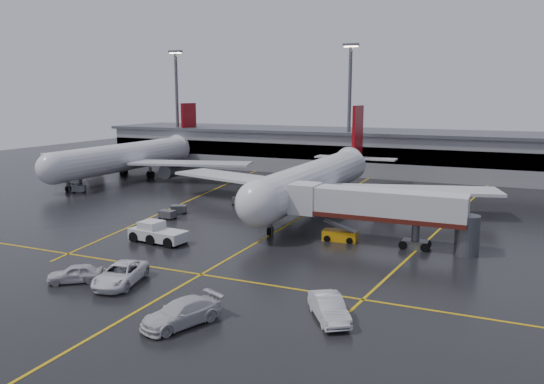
% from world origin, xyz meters
% --- Properties ---
extents(ground, '(220.00, 220.00, 0.00)m').
position_xyz_m(ground, '(0.00, 0.00, 0.00)').
color(ground, black).
rests_on(ground, ground).
extents(apron_line_centre, '(0.25, 90.00, 0.02)m').
position_xyz_m(apron_line_centre, '(0.00, 0.00, 0.01)').
color(apron_line_centre, gold).
rests_on(apron_line_centre, ground).
extents(apron_line_stop, '(60.00, 0.25, 0.02)m').
position_xyz_m(apron_line_stop, '(0.00, -22.00, 0.01)').
color(apron_line_stop, gold).
rests_on(apron_line_stop, ground).
extents(apron_line_left, '(9.99, 69.35, 0.02)m').
position_xyz_m(apron_line_left, '(-20.00, 10.00, 0.01)').
color(apron_line_left, gold).
rests_on(apron_line_left, ground).
extents(apron_line_right, '(7.57, 69.64, 0.02)m').
position_xyz_m(apron_line_right, '(18.00, 10.00, 0.01)').
color(apron_line_right, gold).
rests_on(apron_line_right, ground).
extents(terminal, '(122.00, 19.00, 8.60)m').
position_xyz_m(terminal, '(0.00, 47.93, 4.32)').
color(terminal, gray).
rests_on(terminal, ground).
extents(light_mast_left, '(3.00, 1.20, 25.45)m').
position_xyz_m(light_mast_left, '(-45.00, 42.00, 14.47)').
color(light_mast_left, '#595B60').
rests_on(light_mast_left, ground).
extents(light_mast_mid, '(3.00, 1.20, 25.45)m').
position_xyz_m(light_mast_mid, '(-5.00, 42.00, 14.47)').
color(light_mast_mid, '#595B60').
rests_on(light_mast_mid, ground).
extents(main_airliner, '(48.80, 45.60, 14.10)m').
position_xyz_m(main_airliner, '(0.00, 9.70, 4.21)').
color(main_airliner, silver).
rests_on(main_airliner, ground).
extents(second_airliner, '(48.80, 45.60, 14.10)m').
position_xyz_m(second_airliner, '(-42.00, 21.70, 4.21)').
color(second_airliner, silver).
rests_on(second_airliner, ground).
extents(jet_bridge, '(19.90, 3.40, 6.05)m').
position_xyz_m(jet_bridge, '(11.87, -6.00, 3.93)').
color(jet_bridge, silver).
rests_on(jet_bridge, ground).
extents(pushback_tractor, '(6.71, 3.37, 2.32)m').
position_xyz_m(pushback_tractor, '(-9.99, -14.68, 0.92)').
color(pushback_tractor, silver).
rests_on(pushback_tractor, ground).
extents(belt_loader, '(3.80, 1.94, 2.35)m').
position_xyz_m(belt_loader, '(7.98, -6.17, 0.58)').
color(belt_loader, orange).
rests_on(belt_loader, ground).
extents(service_van_a, '(4.30, 6.79, 1.75)m').
position_xyz_m(service_van_a, '(-4.88, -26.85, 0.87)').
color(service_van_a, white).
rests_on(service_van_a, ground).
extents(service_van_b, '(4.56, 6.44, 1.73)m').
position_xyz_m(service_van_b, '(4.31, -31.62, 0.87)').
color(service_van_b, silver).
rests_on(service_van_b, ground).
extents(service_van_c, '(4.51, 5.46, 1.76)m').
position_xyz_m(service_van_c, '(13.37, -26.64, 0.88)').
color(service_van_c, silver).
rests_on(service_van_c, ground).
extents(service_van_d, '(4.78, 4.14, 1.55)m').
position_xyz_m(service_van_d, '(-8.73, -28.01, 0.78)').
color(service_van_d, silver).
rests_on(service_van_d, ground).
extents(baggage_cart_a, '(2.06, 1.40, 1.12)m').
position_xyz_m(baggage_cart_a, '(-15.40, -5.02, 0.63)').
color(baggage_cart_a, '#595B60').
rests_on(baggage_cart_a, ground).
extents(baggage_cart_b, '(2.37, 2.05, 1.12)m').
position_xyz_m(baggage_cart_b, '(-15.90, -1.68, 0.63)').
color(baggage_cart_b, '#595B60').
rests_on(baggage_cart_b, ground).
extents(baggage_cart_c, '(2.28, 1.80, 1.12)m').
position_xyz_m(baggage_cart_c, '(-11.13, 6.85, 0.63)').
color(baggage_cart_c, '#595B60').
rests_on(baggage_cart_c, ground).
extents(baggage_cart_d, '(2.29, 1.83, 1.12)m').
position_xyz_m(baggage_cart_d, '(-46.56, 11.39, 0.63)').
color(baggage_cart_d, '#595B60').
rests_on(baggage_cart_d, ground).
extents(baggage_cart_e, '(2.37, 2.06, 1.12)m').
position_xyz_m(baggage_cart_e, '(-39.77, 5.15, 0.63)').
color(baggage_cart_e, '#595B60').
rests_on(baggage_cart_e, ground).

